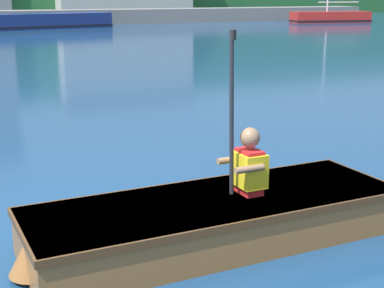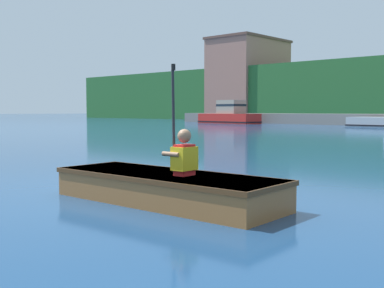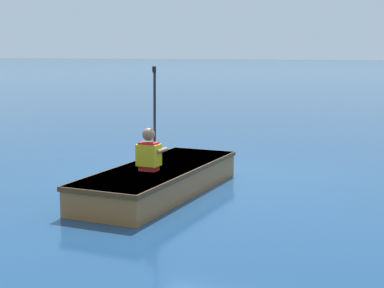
# 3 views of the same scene
# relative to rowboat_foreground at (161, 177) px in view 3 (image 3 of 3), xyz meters

# --- Properties ---
(ground_plane) EXTENTS (300.00, 300.00, 0.00)m
(ground_plane) POSITION_rel_rowboat_foreground_xyz_m (-1.19, 0.22, -0.22)
(ground_plane) COLOR navy
(rowboat_foreground) EXTENTS (3.32, 1.20, 0.38)m
(rowboat_foreground) POSITION_rel_rowboat_foreground_xyz_m (0.00, 0.00, 0.00)
(rowboat_foreground) COLOR #935B2D
(rowboat_foreground) RESTS_ON ground
(person_paddler) EXTENTS (0.34, 0.37, 1.38)m
(person_paddler) POSITION_rel_rowboat_foreground_xyz_m (0.35, 0.01, 0.43)
(person_paddler) COLOR red
(person_paddler) RESTS_ON rowboat_foreground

